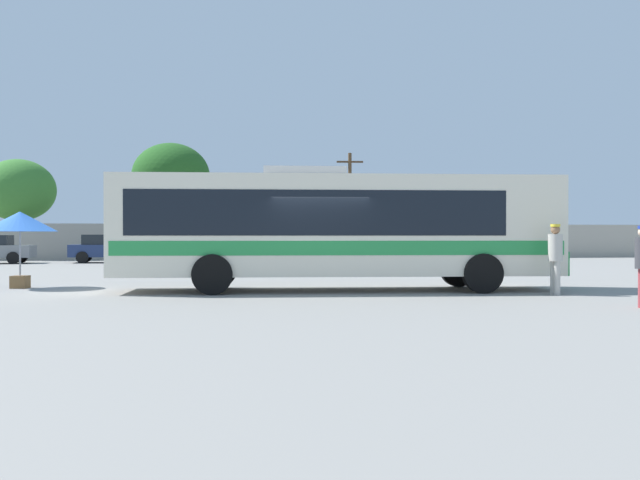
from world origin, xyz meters
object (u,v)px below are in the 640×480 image
object	(u,v)px
roadside_tree_midright	(318,200)
parked_car_third_silver	(223,248)
coach_bus_cream_green	(332,225)
roadside_tree_midleft	(171,176)
vendor_umbrella_secondary_blue	(20,223)
parked_car_rightmost_red	(349,247)
parked_car_second_dark_blue	(107,248)
roadside_tree_left	(18,190)
attendant_by_bus_door	(555,255)
utility_pole_far	(350,203)

from	to	relation	value
roadside_tree_midright	parked_car_third_silver	bearing A→B (deg)	-122.73
coach_bus_cream_green	roadside_tree_midleft	world-z (taller)	roadside_tree_midleft
vendor_umbrella_secondary_blue	roadside_tree_midleft	bearing A→B (deg)	83.74
parked_car_rightmost_red	parked_car_second_dark_blue	bearing A→B (deg)	179.71
coach_bus_cream_green	roadside_tree_left	distance (m)	31.96
parked_car_rightmost_red	roadside_tree_left	bearing A→B (deg)	161.78
attendant_by_bus_door	roadside_tree_midleft	bearing A→B (deg)	108.83
coach_bus_cream_green	vendor_umbrella_secondary_blue	bearing A→B (deg)	165.27
utility_pole_far	roadside_tree_left	bearing A→B (deg)	-178.61
roadside_tree_left	roadside_tree_midleft	size ratio (longest dim) A/B	0.82
parked_car_second_dark_blue	parked_car_third_silver	world-z (taller)	parked_car_second_dark_blue
roadside_tree_midleft	roadside_tree_midright	distance (m)	10.98
coach_bus_cream_green	parked_car_second_dark_blue	xyz separation A→B (m)	(-8.75, 21.71, -0.98)
coach_bus_cream_green	roadside_tree_left	bearing A→B (deg)	117.92
parked_car_rightmost_red	roadside_tree_midleft	distance (m)	14.13
attendant_by_bus_door	parked_car_second_dark_blue	distance (m)	27.87
coach_bus_cream_green	roadside_tree_left	world-z (taller)	roadside_tree_left
roadside_tree_midright	utility_pole_far	bearing A→B (deg)	-70.50
attendant_by_bus_door	parked_car_third_silver	xyz separation A→B (m)	(-7.72, 24.18, -0.27)
vendor_umbrella_secondary_blue	parked_car_third_silver	world-z (taller)	vendor_umbrella_secondary_blue
parked_car_third_silver	roadside_tree_midright	size ratio (longest dim) A/B	0.71
roadside_tree_midleft	parked_car_rightmost_red	bearing A→B (deg)	-38.18
roadside_tree_midleft	utility_pole_far	bearing A→B (deg)	-5.81
utility_pole_far	roadside_tree_midright	distance (m)	4.63
roadside_tree_midleft	roadside_tree_midright	bearing A→B (deg)	16.68
parked_car_third_silver	attendant_by_bus_door	bearing A→B (deg)	-72.30
utility_pole_far	roadside_tree_midleft	distance (m)	12.17
parked_car_second_dark_blue	roadside_tree_midright	xyz separation A→B (m)	(13.57, 11.30, 3.32)
coach_bus_cream_green	roadside_tree_midright	bearing A→B (deg)	81.71
roadside_tree_left	roadside_tree_midright	xyz separation A→B (m)	(19.73, 4.86, -0.19)
vendor_umbrella_secondary_blue	roadside_tree_midright	xyz separation A→B (m)	(13.47, 30.73, 2.27)
coach_bus_cream_green	parked_car_second_dark_blue	size ratio (longest dim) A/B	2.98
roadside_tree_midright	roadside_tree_left	bearing A→B (deg)	-166.16
attendant_by_bus_door	roadside_tree_midright	bearing A→B (deg)	90.88
roadside_tree_left	vendor_umbrella_secondary_blue	bearing A→B (deg)	-76.40
attendant_by_bus_door	parked_car_second_dark_blue	xyz separation A→B (m)	(-14.11, 24.04, -0.22)
roadside_tree_left	parked_car_rightmost_red	bearing A→B (deg)	-18.22
coach_bus_cream_green	parked_car_second_dark_blue	bearing A→B (deg)	111.96
parked_car_third_silver	utility_pole_far	bearing A→B (deg)	38.03
attendant_by_bus_door	roadside_tree_midleft	world-z (taller)	roadside_tree_midleft
vendor_umbrella_secondary_blue	parked_car_rightmost_red	xyz separation A→B (m)	(13.51, 19.36, -1.05)
coach_bus_cream_green	utility_pole_far	distance (m)	29.42
parked_car_second_dark_blue	roadside_tree_left	bearing A→B (deg)	133.76
roadside_tree_midleft	roadside_tree_left	bearing A→B (deg)	-169.42
utility_pole_far	parked_car_second_dark_blue	bearing A→B (deg)	-155.28
utility_pole_far	roadside_tree_midright	size ratio (longest dim) A/B	1.12
coach_bus_cream_green	vendor_umbrella_secondary_blue	world-z (taller)	coach_bus_cream_green
parked_car_third_silver	roadside_tree_midleft	size ratio (longest dim) A/B	0.59
parked_car_second_dark_blue	roadside_tree_midleft	size ratio (longest dim) A/B	0.53
coach_bus_cream_green	utility_pole_far	bearing A→B (deg)	77.50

